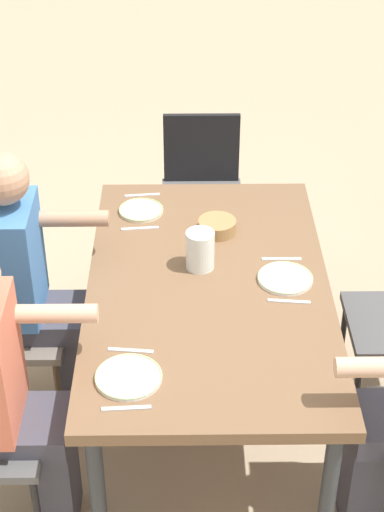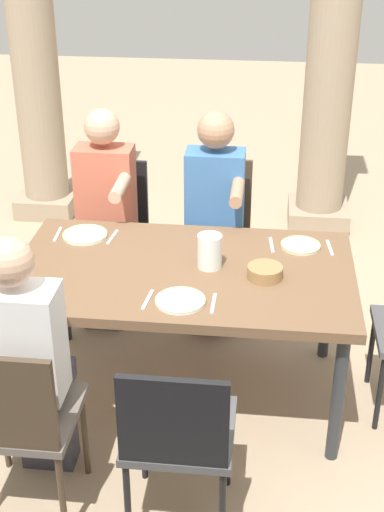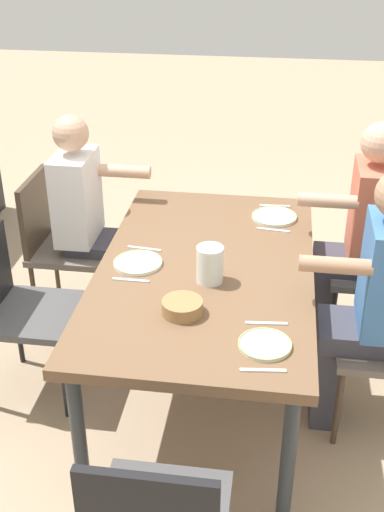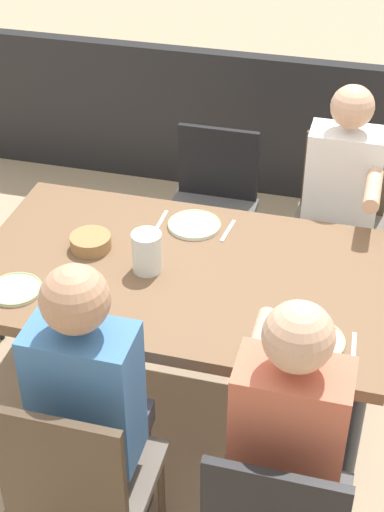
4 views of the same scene
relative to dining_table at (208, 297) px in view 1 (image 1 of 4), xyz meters
The scene contains 16 objects.
ground_plane 0.69m from the dining_table, ahead, with size 16.00×16.00×0.00m, color tan.
dining_table is the anchor object (origin of this frame).
chair_head_east 1.27m from the dining_table, ahead, with size 0.44×0.44×0.88m.
diner_woman_green 0.92m from the dining_table, 127.14° to the left, with size 0.35×0.49×1.30m.
diner_guest_third 0.75m from the dining_table, 83.00° to the left, with size 0.35×0.50×1.31m.
plate_0 0.65m from the dining_table, 152.06° to the left, with size 0.24×0.24×0.02m.
fork_0 0.78m from the dining_table, 157.25° to the left, with size 0.02×0.17×0.01m, color silver.
spoon_0 0.52m from the dining_table, 144.18° to the left, with size 0.02×0.17×0.01m, color silver.
plate_1 0.33m from the dining_table, 85.30° to the right, with size 0.23×0.23×0.02m.
fork_1 0.35m from the dining_table, 111.31° to the right, with size 0.02×0.17×0.01m, color silver.
spoon_1 0.37m from the dining_table, 60.99° to the right, with size 0.02×0.17×0.01m, color silver.
plate_2 0.66m from the dining_table, 27.41° to the left, with size 0.21×0.21×0.02m.
fork_2 0.53m from the dining_table, 35.00° to the left, with size 0.02×0.17×0.01m, color silver.
spoon_2 0.79m from the dining_table, 22.38° to the left, with size 0.02×0.17×0.01m, color silver.
water_pitcher 0.19m from the dining_table, 14.56° to the left, with size 0.12×0.12×0.17m.
bread_basket 0.41m from the dining_table, ahead, with size 0.17×0.17×0.06m, color #9E7547.
Camera 1 is at (-2.80, 0.10, 2.79)m, focal length 59.18 mm.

